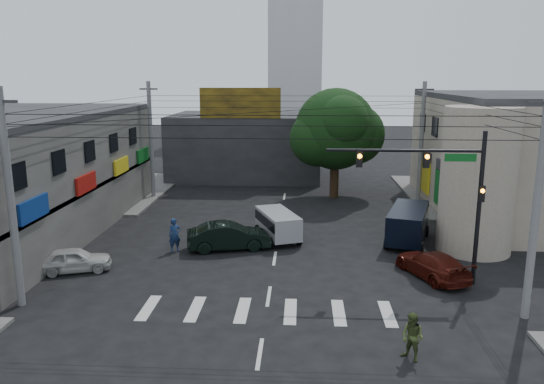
# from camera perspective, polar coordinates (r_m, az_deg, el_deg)

# --- Properties ---
(ground) EXTENTS (160.00, 160.00, 0.00)m
(ground) POSITION_cam_1_polar(r_m,az_deg,el_deg) (26.77, 0.06, -8.60)
(ground) COLOR black
(ground) RESTS_ON ground
(sidewalk_far_left) EXTENTS (16.00, 16.00, 0.15)m
(sidewalk_far_left) POSITION_cam_1_polar(r_m,az_deg,el_deg) (48.08, -20.58, 0.17)
(sidewalk_far_left) COLOR #514F4C
(sidewalk_far_left) RESTS_ON ground
(sidewalk_far_right) EXTENTS (16.00, 16.00, 0.15)m
(sidewalk_far_right) POSITION_cam_1_polar(r_m,az_deg,el_deg) (47.02, 23.88, -0.37)
(sidewalk_far_right) COLOR #514F4C
(sidewalk_far_right) RESTS_ON ground
(building_right) EXTENTS (14.00, 18.00, 8.00)m
(building_right) POSITION_cam_1_polar(r_m,az_deg,el_deg) (41.79, 26.70, 3.38)
(building_right) COLOR gray
(building_right) RESTS_ON ground
(corner_column) EXTENTS (4.00, 4.00, 8.00)m
(corner_column) POSITION_cam_1_polar(r_m,az_deg,el_deg) (31.01, 21.26, 1.16)
(corner_column) COLOR gray
(corner_column) RESTS_ON ground
(building_far) EXTENTS (14.00, 10.00, 6.00)m
(building_far) POSITION_cam_1_polar(r_m,az_deg,el_deg) (51.66, -2.75, 5.04)
(building_far) COLOR #232326
(building_far) RESTS_ON ground
(billboard) EXTENTS (7.00, 0.30, 2.60)m
(billboard) POSITION_cam_1_polar(r_m,az_deg,el_deg) (46.43, -3.44, 9.53)
(billboard) COLOR olive
(billboard) RESTS_ON building_far
(tower_distant) EXTENTS (9.00, 9.00, 44.00)m
(tower_distant) POSITION_cam_1_polar(r_m,az_deg,el_deg) (95.77, 2.58, 19.81)
(tower_distant) COLOR silver
(tower_distant) RESTS_ON ground
(street_tree) EXTENTS (6.40, 6.40, 8.70)m
(street_tree) POSITION_cam_1_polar(r_m,az_deg,el_deg) (42.23, 6.85, 6.70)
(street_tree) COLOR black
(street_tree) RESTS_ON ground
(traffic_gantry) EXTENTS (7.10, 0.35, 7.20)m
(traffic_gantry) POSITION_cam_1_polar(r_m,az_deg,el_deg) (25.24, 17.96, 0.92)
(traffic_gantry) COLOR black
(traffic_gantry) RESTS_ON ground
(utility_pole_near_left) EXTENTS (0.32, 0.32, 9.20)m
(utility_pole_near_left) POSITION_cam_1_polar(r_m,az_deg,el_deg) (24.19, -26.30, -0.80)
(utility_pole_near_left) COLOR #59595B
(utility_pole_near_left) RESTS_ON ground
(utility_pole_near_right) EXTENTS (0.32, 0.32, 9.20)m
(utility_pole_near_right) POSITION_cam_1_polar(r_m,az_deg,el_deg) (22.93, 26.57, -1.50)
(utility_pole_near_right) COLOR #59595B
(utility_pole_near_right) RESTS_ON ground
(utility_pole_far_left) EXTENTS (0.32, 0.32, 9.20)m
(utility_pole_far_left) POSITION_cam_1_polar(r_m,az_deg,el_deg) (42.94, -12.88, 5.40)
(utility_pole_far_left) COLOR #59595B
(utility_pole_far_left) RESTS_ON ground
(utility_pole_far_right) EXTENTS (0.32, 0.32, 9.20)m
(utility_pole_far_right) POSITION_cam_1_polar(r_m,az_deg,el_deg) (42.24, 15.77, 5.14)
(utility_pole_far_right) COLOR #59595B
(utility_pole_far_right) RESTS_ON ground
(dark_sedan) EXTENTS (3.73, 5.40, 1.54)m
(dark_sedan) POSITION_cam_1_polar(r_m,az_deg,el_deg) (29.97, -4.67, -4.76)
(dark_sedan) COLOR black
(dark_sedan) RESTS_ON ground
(white_compact) EXTENTS (3.60, 4.46, 1.23)m
(white_compact) POSITION_cam_1_polar(r_m,az_deg,el_deg) (28.41, -20.53, -6.84)
(white_compact) COLOR #B8B7B3
(white_compact) RESTS_ON ground
(maroon_sedan) EXTENTS (5.03, 5.72, 1.28)m
(maroon_sedan) POSITION_cam_1_polar(r_m,az_deg,el_deg) (27.06, 16.84, -7.47)
(maroon_sedan) COLOR #421009
(maroon_sedan) RESTS_ON ground
(silver_minivan) EXTENTS (5.09, 4.35, 1.71)m
(silver_minivan) POSITION_cam_1_polar(r_m,az_deg,el_deg) (31.55, 0.63, -3.68)
(silver_minivan) COLOR #AFB1B7
(silver_minivan) RESTS_ON ground
(navy_van) EXTENTS (6.17, 4.79, 2.04)m
(navy_van) POSITION_cam_1_polar(r_m,az_deg,el_deg) (32.08, 14.41, -3.51)
(navy_van) COLOR black
(navy_van) RESTS_ON ground
(traffic_officer) EXTENTS (1.08, 1.05, 1.90)m
(traffic_officer) POSITION_cam_1_polar(r_m,az_deg,el_deg) (29.95, -10.42, -4.59)
(traffic_officer) COLOR navy
(traffic_officer) RESTS_ON ground
(pedestrian_olive) EXTENTS (1.48, 1.48, 1.71)m
(pedestrian_olive) POSITION_cam_1_polar(r_m,az_deg,el_deg) (19.36, 14.87, -14.85)
(pedestrian_olive) COLOR #394821
(pedestrian_olive) RESTS_ON ground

